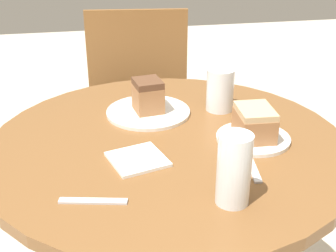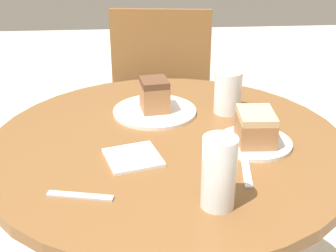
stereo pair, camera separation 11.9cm
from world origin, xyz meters
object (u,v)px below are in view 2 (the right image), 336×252
Objects in this scene: cake_slice_far at (155,95)px; plate_near at (254,143)px; chair at (159,106)px; glass_lemonade at (228,94)px; cake_slice_near at (256,127)px; glass_water at (219,175)px; plate_far at (155,111)px.

plate_near is at bearing -41.62° from cake_slice_far.
chair is 6.81× the size of glass_lemonade.
plate_near is at bearing -81.56° from glass_lemonade.
cake_slice_near is (0.19, -0.85, 0.30)m from chair.
cake_slice_far reaches higher than cake_slice_near.
glass_water is (-0.14, -0.25, 0.07)m from plate_near.
chair is 5.52× the size of glass_water.
cake_slice_near is at bearing -41.62° from plate_far.
plate_near is 0.30m from glass_water.
plate_far is at bearing 177.69° from glass_lemonade.
cake_slice_far is at bearing 138.38° from plate_near.
cake_slice_near reaches higher than plate_near.
plate_far is 0.48m from glass_water.
cake_slice_near reaches higher than plate_far.
chair is at bearing 85.59° from plate_far.
cake_slice_near is at bearing -81.56° from glass_lemonade.
glass_water is (0.10, -0.47, 0.07)m from plate_far.
glass_lemonade is (0.21, -0.01, 0.00)m from cake_slice_far.
plate_far is 2.56× the size of cake_slice_far.
glass_lemonade reaches higher than plate_far.
plate_far is (-0.24, 0.21, 0.00)m from plate_near.
cake_slice_far reaches higher than plate_near.
cake_slice_far is (-0.05, -0.64, 0.31)m from chair.
chair is at bearing 104.04° from glass_lemonade.
chair is at bearing 92.81° from glass_water.
cake_slice_near is at bearing 61.34° from glass_water.
cake_slice_far is (-0.24, 0.21, 0.05)m from plate_near.
cake_slice_far is at bearing 138.38° from cake_slice_near.
chair is at bearing 102.71° from cake_slice_near.
cake_slice_far is 0.21m from glass_lemonade.
plate_near is 0.04m from cake_slice_near.
glass_lemonade is 0.47m from glass_water.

